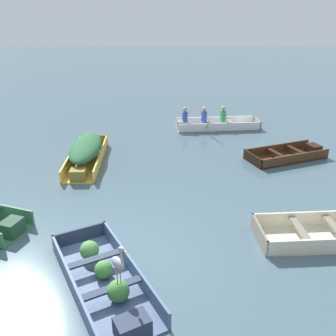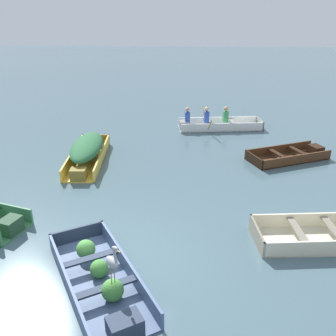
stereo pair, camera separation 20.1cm
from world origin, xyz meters
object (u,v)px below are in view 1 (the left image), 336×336
object	(u,v)px
rowboat_white_with_crew	(212,123)
skiff_cream_mid_moored	(323,234)
heron_on_dinghy	(118,262)
skiff_dark_varnish_far_moored	(289,155)
skiff_yellow_near_moored	(86,150)
dinghy_slate_blue_foreground	(105,280)

from	to	relation	value
rowboat_white_with_crew	skiff_cream_mid_moored	bearing A→B (deg)	-77.70
skiff_cream_mid_moored	rowboat_white_with_crew	bearing A→B (deg)	102.30
heron_on_dinghy	skiff_dark_varnish_far_moored	bearing A→B (deg)	55.08
skiff_dark_varnish_far_moored	rowboat_white_with_crew	world-z (taller)	rowboat_white_with_crew
rowboat_white_with_crew	skiff_dark_varnish_far_moored	bearing A→B (deg)	-54.04
skiff_cream_mid_moored	heron_on_dinghy	bearing A→B (deg)	-153.82
skiff_yellow_near_moored	rowboat_white_with_crew	world-z (taller)	rowboat_white_with_crew
skiff_yellow_near_moored	skiff_dark_varnish_far_moored	size ratio (longest dim) A/B	1.16
dinghy_slate_blue_foreground	skiff_yellow_near_moored	distance (m)	5.96
skiff_dark_varnish_far_moored	heron_on_dinghy	xyz separation A→B (m)	(-4.68, -6.71, 0.78)
skiff_dark_varnish_far_moored	dinghy_slate_blue_foreground	bearing A→B (deg)	-128.73
skiff_dark_varnish_far_moored	rowboat_white_with_crew	size ratio (longest dim) A/B	0.82
skiff_yellow_near_moored	dinghy_slate_blue_foreground	bearing A→B (deg)	-74.44
skiff_yellow_near_moored	skiff_cream_mid_moored	world-z (taller)	skiff_yellow_near_moored
dinghy_slate_blue_foreground	rowboat_white_with_crew	bearing A→B (deg)	73.64
skiff_yellow_near_moored	rowboat_white_with_crew	size ratio (longest dim) A/B	0.95
skiff_yellow_near_moored	rowboat_white_with_crew	xyz separation A→B (m)	(4.35, 3.65, -0.21)
skiff_dark_varnish_far_moored	skiff_cream_mid_moored	bearing A→B (deg)	-96.86
dinghy_slate_blue_foreground	skiff_cream_mid_moored	xyz separation A→B (m)	(4.46, 1.58, -0.02)
skiff_dark_varnish_far_moored	rowboat_white_with_crew	bearing A→B (deg)	125.96
dinghy_slate_blue_foreground	skiff_cream_mid_moored	distance (m)	4.73
skiff_yellow_near_moored	heron_on_dinghy	world-z (taller)	heron_on_dinghy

